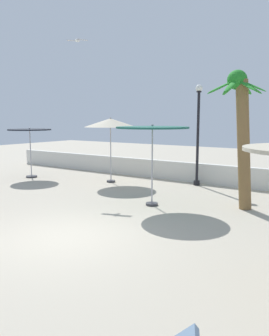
# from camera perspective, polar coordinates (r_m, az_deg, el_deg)

# --- Properties ---
(ground_plane) EXTENTS (56.00, 56.00, 0.00)m
(ground_plane) POSITION_cam_1_polar(r_m,az_deg,el_deg) (9.06, -11.38, -11.12)
(ground_plane) COLOR #B2A893
(boundary_wall) EXTENTS (25.20, 0.30, 0.91)m
(boundary_wall) POSITION_cam_1_polar(r_m,az_deg,el_deg) (16.12, 11.66, -0.92)
(boundary_wall) COLOR silver
(boundary_wall) RESTS_ON ground_plane
(patio_umbrella_0) EXTENTS (2.43, 2.43, 3.03)m
(patio_umbrella_0) POSITION_cam_1_polar(r_m,az_deg,el_deg) (15.95, -4.02, 7.45)
(patio_umbrella_0) COLOR #333338
(patio_umbrella_0) RESTS_ON ground_plane
(patio_umbrella_3) EXTENTS (2.12, 2.12, 2.53)m
(patio_umbrella_3) POSITION_cam_1_polar(r_m,az_deg,el_deg) (18.05, -17.00, 5.43)
(patio_umbrella_3) COLOR #333338
(patio_umbrella_3) RESTS_ON ground_plane
(patio_umbrella_4) EXTENTS (2.46, 2.46, 2.79)m
(patio_umbrella_4) POSITION_cam_1_polar(r_m,az_deg,el_deg) (11.59, 2.99, 6.13)
(patio_umbrella_4) COLOR #333338
(patio_umbrella_4) RESTS_ON ground_plane
(palm_tree_0) EXTENTS (1.97, 1.96, 4.54)m
(palm_tree_0) POSITION_cam_1_polar(r_m,az_deg,el_deg) (11.75, 17.32, 7.09)
(palm_tree_0) COLOR brown
(palm_tree_0) RESTS_ON ground_plane
(lamp_post_0) EXTENTS (0.30, 0.30, 4.43)m
(lamp_post_0) POSITION_cam_1_polar(r_m,az_deg,el_deg) (15.46, 10.50, 6.02)
(lamp_post_0) COLOR black
(lamp_post_0) RESTS_ON ground_plane
(seagull_0) EXTENTS (1.01, 0.42, 0.14)m
(seagull_0) POSITION_cam_1_polar(r_m,az_deg,el_deg) (16.23, -9.49, 20.18)
(seagull_0) COLOR white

